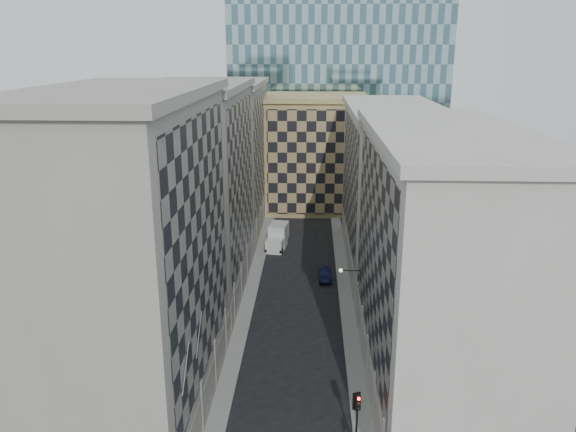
# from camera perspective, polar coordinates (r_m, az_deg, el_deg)

# --- Properties ---
(sidewalk_west) EXTENTS (1.50, 100.00, 0.15)m
(sidewalk_west) POSITION_cam_1_polar(r_m,az_deg,el_deg) (60.94, -4.05, -8.59)
(sidewalk_west) COLOR gray
(sidewalk_west) RESTS_ON ground
(sidewalk_east) EXTENTS (1.50, 100.00, 0.15)m
(sidewalk_east) POSITION_cam_1_polar(r_m,az_deg,el_deg) (60.70, 5.96, -8.75)
(sidewalk_east) COLOR gray
(sidewalk_east) RESTS_ON ground
(bldg_left_a) EXTENTS (10.80, 22.80, 23.70)m
(bldg_left_a) POSITION_cam_1_polar(r_m,az_deg,el_deg) (40.36, -15.43, -4.58)
(bldg_left_a) COLOR gray
(bldg_left_a) RESTS_ON ground
(bldg_left_b) EXTENTS (10.80, 22.80, 22.70)m
(bldg_left_b) POSITION_cam_1_polar(r_m,az_deg,el_deg) (60.82, -9.24, 2.45)
(bldg_left_b) COLOR gray
(bldg_left_b) RESTS_ON ground
(bldg_left_c) EXTENTS (10.80, 22.80, 21.70)m
(bldg_left_c) POSITION_cam_1_polar(r_m,az_deg,el_deg) (82.09, -6.19, 5.90)
(bldg_left_c) COLOR gray
(bldg_left_c) RESTS_ON ground
(bldg_right_a) EXTENTS (10.80, 26.80, 20.70)m
(bldg_right_a) POSITION_cam_1_polar(r_m,az_deg,el_deg) (43.77, 14.89, -4.96)
(bldg_right_a) COLOR #BBB7AB
(bldg_right_a) RESTS_ON ground
(bldg_right_b) EXTENTS (10.80, 28.80, 19.70)m
(bldg_right_b) POSITION_cam_1_polar(r_m,az_deg,el_deg) (69.32, 10.31, 2.89)
(bldg_right_b) COLOR #BBB7AB
(bldg_right_b) RESTS_ON ground
(tan_block) EXTENTS (16.80, 14.80, 18.80)m
(tan_block) POSITION_cam_1_polar(r_m,az_deg,el_deg) (94.10, 2.83, 6.49)
(tan_block) COLOR #9D8253
(tan_block) RESTS_ON ground
(church_tower) EXTENTS (7.20, 7.20, 51.50)m
(church_tower) POSITION_cam_1_polar(r_m,az_deg,el_deg) (106.74, 1.81, 17.16)
(church_tower) COLOR #312C26
(church_tower) RESTS_ON ground
(flagpoles_left) EXTENTS (0.10, 6.33, 2.33)m
(flagpoles_left) POSITION_cam_1_polar(r_m,az_deg,el_deg) (36.37, -9.67, -13.33)
(flagpoles_left) COLOR gray
(flagpoles_left) RESTS_ON ground
(bracket_lamp) EXTENTS (1.98, 0.36, 0.36)m
(bracket_lamp) POSITION_cam_1_polar(r_m,az_deg,el_deg) (52.70, 5.58, -5.52)
(bracket_lamp) COLOR black
(bracket_lamp) RESTS_ON ground
(traffic_light) EXTENTS (0.54, 0.54, 4.40)m
(traffic_light) POSITION_cam_1_polar(r_m,az_deg,el_deg) (39.12, 7.04, -19.01)
(traffic_light) COLOR black
(traffic_light) RESTS_ON sidewalk_east
(box_truck) EXTENTS (3.03, 5.87, 3.08)m
(box_truck) POSITION_cam_1_polar(r_m,az_deg,el_deg) (76.31, -1.05, -2.21)
(box_truck) COLOR silver
(box_truck) RESTS_ON ground
(dark_car) EXTENTS (1.53, 4.06, 1.32)m
(dark_car) POSITION_cam_1_polar(r_m,az_deg,el_deg) (66.22, 3.75, -5.90)
(dark_car) COLOR black
(dark_car) RESTS_ON ground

